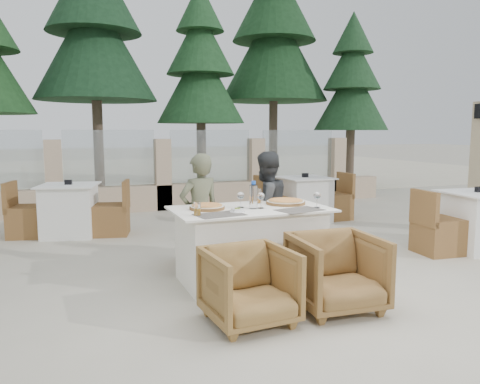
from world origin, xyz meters
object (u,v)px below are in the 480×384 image
object	(u,v)px
pizza_left	(207,207)
armchair_far_right	(261,231)
water_bottle	(253,195)
beer_glass_left	(197,209)
diner_right	(265,208)
diner_left	(200,214)
bg_table_a	(70,210)
wine_glass_corner	(317,199)
armchair_far_left	(206,241)
wine_glass_near	(261,199)
armchair_near_right	(337,272)
bg_table_c	(477,221)
bg_table_b	(305,199)
wine_glass_centre	(241,199)
armchair_near_left	(249,286)
olive_dish	(237,210)
beer_glass_right	(258,196)
dining_table	(250,245)
pizza_right	(286,201)

from	to	relation	value
pizza_left	armchair_far_right	size ratio (longest dim) A/B	0.51
water_bottle	beer_glass_left	size ratio (longest dim) A/B	2.14
water_bottle	diner_right	size ratio (longest dim) A/B	0.21
diner_left	bg_table_a	world-z (taller)	diner_left
wine_glass_corner	armchair_far_left	distance (m)	1.44
wine_glass_near	armchair_near_right	world-z (taller)	wine_glass_near
diner_right	bg_table_c	distance (m)	2.87
beer_glass_left	diner_right	distance (m)	1.33
diner_right	bg_table_a	distance (m)	3.19
bg_table_b	pizza_left	bearing A→B (deg)	-135.87
wine_glass_centre	diner_right	distance (m)	0.75
armchair_near_left	bg_table_c	world-z (taller)	bg_table_c
armchair_near_left	wine_glass_centre	bearing A→B (deg)	68.59
diner_right	bg_table_c	xyz separation A→B (m)	(2.82, -0.46, -0.28)
armchair_near_left	armchair_near_right	bearing A→B (deg)	-3.50
olive_dish	armchair_far_right	xyz separation A→B (m)	(0.71, 1.05, -0.47)
wine_glass_centre	beer_glass_right	xyz separation A→B (m)	(0.29, 0.22, -0.01)
wine_glass_centre	olive_dish	world-z (taller)	wine_glass_centre
dining_table	armchair_near_right	size ratio (longest dim) A/B	2.18
diner_right	wine_glass_near	bearing A→B (deg)	43.36
bg_table_a	bg_table_c	xyz separation A→B (m)	(4.96, -2.82, 0.00)
wine_glass_centre	bg_table_a	size ratio (longest dim) A/B	0.11
wine_glass_corner	diner_right	size ratio (longest dim) A/B	0.14
diner_left	bg_table_b	world-z (taller)	diner_left
diner_left	bg_table_c	distance (m)	3.68
wine_glass_near	dining_table	bearing A→B (deg)	149.86
beer_glass_left	diner_left	world-z (taller)	diner_left
wine_glass_corner	bg_table_c	world-z (taller)	wine_glass_corner
armchair_near_right	bg_table_a	size ratio (longest dim) A/B	0.45
diner_right	bg_table_a	world-z (taller)	diner_right
beer_glass_left	bg_table_c	bearing A→B (deg)	4.83
wine_glass_centre	bg_table_c	size ratio (longest dim) A/B	0.11
beer_glass_right	armchair_near_right	distance (m)	1.40
olive_dish	diner_left	world-z (taller)	diner_left
water_bottle	diner_right	world-z (taller)	diner_right
diner_left	wine_glass_centre	bearing A→B (deg)	114.56
pizza_right	armchair_far_left	bearing A→B (deg)	138.15
armchair_near_right	armchair_near_left	bearing A→B (deg)	-175.73
bg_table_a	bg_table_c	bearing A→B (deg)	-15.62
wine_glass_corner	beer_glass_right	xyz separation A→B (m)	(-0.44, 0.51, -0.01)
wine_glass_centre	beer_glass_left	bearing A→B (deg)	-152.32
wine_glass_near	armchair_near_right	bearing A→B (deg)	-71.70
beer_glass_left	armchair_near_left	distance (m)	0.96
dining_table	pizza_right	world-z (taller)	pizza_right
pizza_left	armchair_far_left	bearing A→B (deg)	73.97
wine_glass_near	armchair_near_left	distance (m)	1.21
water_bottle	wine_glass_near	distance (m)	0.09
dining_table	diner_right	distance (m)	0.76
diner_left	dining_table	bearing A→B (deg)	116.87
armchair_near_left	pizza_right	bearing A→B (deg)	47.89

